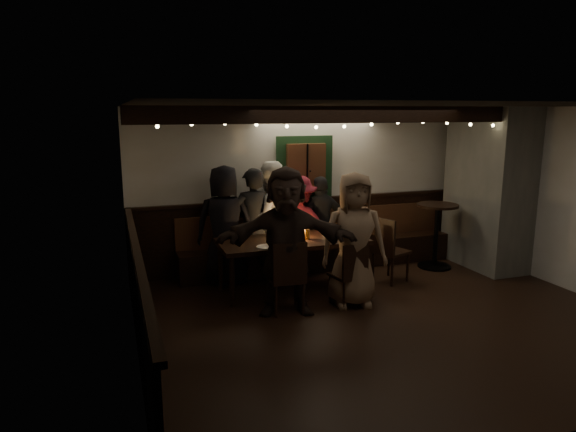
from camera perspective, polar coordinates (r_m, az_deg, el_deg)
name	(u,v)px	position (r m, az deg, el deg)	size (l,w,h in m)	color
room	(406,209)	(8.02, 12.94, 0.79)	(6.02, 5.01, 2.62)	black
dining_table	(293,244)	(7.30, 0.50, -3.10)	(2.10, 0.90, 0.91)	black
chair_near_left	(288,273)	(6.47, -0.01, -6.39)	(0.46, 0.46, 0.96)	black
chair_near_right	(351,271)	(6.79, 7.01, -6.04)	(0.46, 0.46, 0.87)	black
chair_end	(387,246)	(7.80, 10.95, -3.31)	(0.58, 0.58, 0.99)	black
high_top	(436,228)	(8.71, 16.17, -1.25)	(0.67, 0.67, 1.06)	black
person_a	(225,225)	(7.65, -7.03, -0.98)	(0.86, 0.56, 1.77)	black
person_b	(253,225)	(7.72, -3.96, -1.00)	(0.63, 0.41, 1.72)	black
person_c	(269,219)	(7.94, -2.10, -0.34)	(0.87, 0.68, 1.79)	white
person_d	(298,226)	(7.98, 1.16, -1.11)	(1.01, 0.58, 1.56)	maroon
person_e	(321,224)	(8.24, 3.73, -0.85)	(0.90, 0.37, 1.53)	black
person_f	(286,241)	(6.42, -0.22, -2.81)	(1.74, 0.55, 1.88)	black
person_g	(354,240)	(6.76, 7.31, -2.63)	(0.87, 0.56, 1.77)	#8D6B4F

